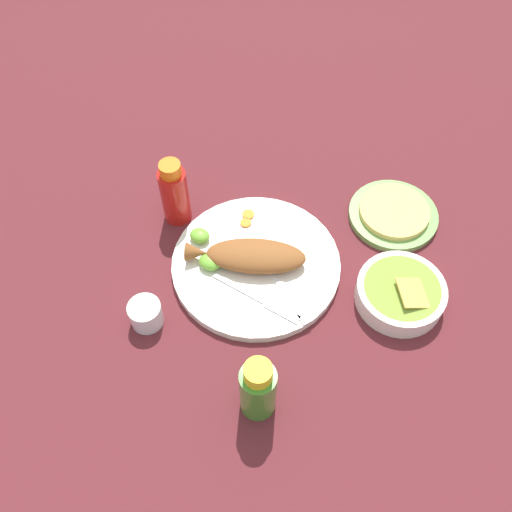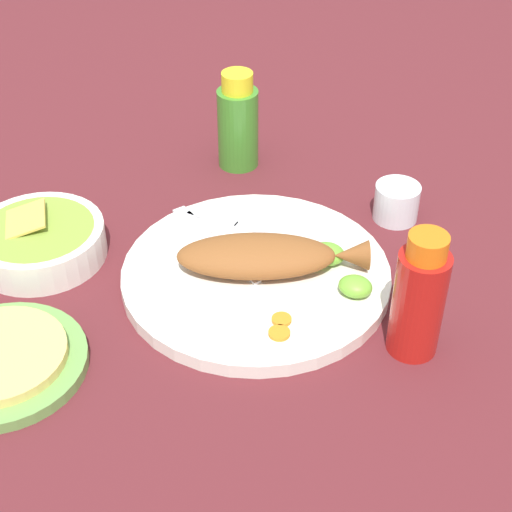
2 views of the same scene
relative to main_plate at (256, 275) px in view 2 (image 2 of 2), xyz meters
name	(u,v)px [view 2 (image 2 of 2)]	position (x,y,z in m)	size (l,w,h in m)	color
ground_plane	(256,281)	(0.00, 0.00, -0.01)	(4.00, 4.00, 0.00)	#561E23
main_plate	(256,275)	(0.00, 0.00, 0.00)	(0.32, 0.32, 0.02)	white
fried_fish	(264,256)	(-0.01, 0.00, 0.03)	(0.23, 0.14, 0.04)	brown
fork_near	(210,238)	(0.08, -0.03, 0.01)	(0.16, 0.11, 0.00)	silver
fork_far	(243,227)	(0.05, -0.07, 0.01)	(0.19, 0.03, 0.00)	silver
carrot_slice_near	(279,333)	(-0.06, 0.10, 0.01)	(0.02, 0.02, 0.00)	orange
carrot_slice_mid	(282,319)	(-0.06, 0.07, 0.01)	(0.02, 0.02, 0.00)	orange
lime_wedge_main	(356,286)	(-0.12, 0.00, 0.02)	(0.04, 0.03, 0.02)	#6BB233
lime_wedge_side	(327,254)	(-0.07, -0.05, 0.02)	(0.04, 0.04, 0.02)	#6BB233
hot_sauce_bottle_red	(419,298)	(-0.20, 0.04, 0.06)	(0.06, 0.06, 0.15)	#B21914
hot_sauce_bottle_green	(238,123)	(0.12, -0.24, 0.06)	(0.06, 0.06, 0.14)	#3D8428
salt_cup	(396,204)	(-0.13, -0.19, 0.01)	(0.06, 0.06, 0.05)	silver
guacamole_bowl	(39,240)	(0.27, 0.05, 0.02)	(0.16, 0.16, 0.05)	white
tortilla_plate	(2,364)	(0.20, 0.23, 0.00)	(0.18, 0.18, 0.01)	#6B9E4C
tortilla_stack	(0,355)	(0.20, 0.23, 0.01)	(0.14, 0.14, 0.01)	#E0C666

